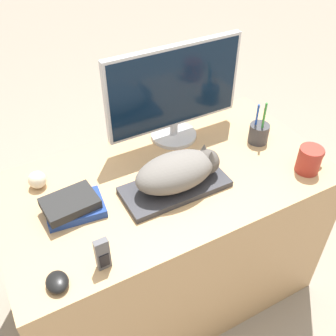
{
  "coord_description": "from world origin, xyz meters",
  "views": [
    {
      "loc": [
        -0.54,
        -0.67,
        1.79
      ],
      "look_at": [
        0.0,
        0.34,
        0.81
      ],
      "focal_mm": 42.0,
      "sensor_mm": 36.0,
      "label": 1
    }
  ],
  "objects_px": {
    "phone": "(103,254)",
    "book_stack": "(72,206)",
    "monitor": "(174,91)",
    "pen_cup": "(259,133)",
    "cat": "(180,170)",
    "computer_mouse": "(57,282)",
    "baseball": "(37,180)",
    "keyboard": "(176,186)",
    "coffee_mug": "(310,160)"
  },
  "relations": [
    {
      "from": "computer_mouse",
      "to": "baseball",
      "type": "relative_size",
      "value": 1.21
    },
    {
      "from": "pen_cup",
      "to": "phone",
      "type": "distance_m",
      "value": 0.89
    },
    {
      "from": "coffee_mug",
      "to": "baseball",
      "type": "height_order",
      "value": "coffee_mug"
    },
    {
      "from": "monitor",
      "to": "phone",
      "type": "height_order",
      "value": "monitor"
    },
    {
      "from": "monitor",
      "to": "book_stack",
      "type": "height_order",
      "value": "monitor"
    },
    {
      "from": "keyboard",
      "to": "baseball",
      "type": "distance_m",
      "value": 0.53
    },
    {
      "from": "phone",
      "to": "cat",
      "type": "bearing_deg",
      "value": 27.37
    },
    {
      "from": "cat",
      "to": "coffee_mug",
      "type": "relative_size",
      "value": 2.61
    },
    {
      "from": "phone",
      "to": "monitor",
      "type": "bearing_deg",
      "value": 43.46
    },
    {
      "from": "keyboard",
      "to": "pen_cup",
      "type": "distance_m",
      "value": 0.48
    },
    {
      "from": "pen_cup",
      "to": "book_stack",
      "type": "distance_m",
      "value": 0.85
    },
    {
      "from": "cat",
      "to": "computer_mouse",
      "type": "relative_size",
      "value": 4.15
    },
    {
      "from": "baseball",
      "to": "keyboard",
      "type": "bearing_deg",
      "value": -29.98
    },
    {
      "from": "computer_mouse",
      "to": "coffee_mug",
      "type": "bearing_deg",
      "value": 2.35
    },
    {
      "from": "monitor",
      "to": "pen_cup",
      "type": "height_order",
      "value": "monitor"
    },
    {
      "from": "cat",
      "to": "monitor",
      "type": "relative_size",
      "value": 0.56
    },
    {
      "from": "computer_mouse",
      "to": "baseball",
      "type": "bearing_deg",
      "value": 82.43
    },
    {
      "from": "phone",
      "to": "book_stack",
      "type": "height_order",
      "value": "phone"
    },
    {
      "from": "cat",
      "to": "coffee_mug",
      "type": "height_order",
      "value": "cat"
    },
    {
      "from": "cat",
      "to": "book_stack",
      "type": "distance_m",
      "value": 0.41
    },
    {
      "from": "cat",
      "to": "baseball",
      "type": "bearing_deg",
      "value": 150.93
    },
    {
      "from": "coffee_mug",
      "to": "phone",
      "type": "distance_m",
      "value": 0.89
    },
    {
      "from": "phone",
      "to": "keyboard",
      "type": "bearing_deg",
      "value": 28.45
    },
    {
      "from": "monitor",
      "to": "phone",
      "type": "bearing_deg",
      "value": -136.54
    },
    {
      "from": "pen_cup",
      "to": "phone",
      "type": "height_order",
      "value": "pen_cup"
    },
    {
      "from": "monitor",
      "to": "phone",
      "type": "xyz_separation_m",
      "value": [
        -0.53,
        -0.5,
        -0.17
      ]
    },
    {
      "from": "keyboard",
      "to": "book_stack",
      "type": "distance_m",
      "value": 0.39
    },
    {
      "from": "keyboard",
      "to": "pen_cup",
      "type": "bearing_deg",
      "value": 11.51
    },
    {
      "from": "pen_cup",
      "to": "book_stack",
      "type": "xyz_separation_m",
      "value": [
        -0.85,
        -0.02,
        -0.02
      ]
    },
    {
      "from": "pen_cup",
      "to": "book_stack",
      "type": "bearing_deg",
      "value": -178.36
    },
    {
      "from": "keyboard",
      "to": "book_stack",
      "type": "bearing_deg",
      "value": 169.53
    },
    {
      "from": "monitor",
      "to": "baseball",
      "type": "distance_m",
      "value": 0.65
    },
    {
      "from": "coffee_mug",
      "to": "phone",
      "type": "height_order",
      "value": "phone"
    },
    {
      "from": "monitor",
      "to": "book_stack",
      "type": "distance_m",
      "value": 0.62
    },
    {
      "from": "baseball",
      "to": "book_stack",
      "type": "height_order",
      "value": "baseball"
    },
    {
      "from": "pen_cup",
      "to": "book_stack",
      "type": "height_order",
      "value": "pen_cup"
    },
    {
      "from": "cat",
      "to": "phone",
      "type": "xyz_separation_m",
      "value": [
        -0.39,
        -0.2,
        -0.03
      ]
    },
    {
      "from": "monitor",
      "to": "computer_mouse",
      "type": "distance_m",
      "value": 0.87
    },
    {
      "from": "computer_mouse",
      "to": "pen_cup",
      "type": "distance_m",
      "value": 1.03
    },
    {
      "from": "baseball",
      "to": "book_stack",
      "type": "distance_m",
      "value": 0.21
    },
    {
      "from": "book_stack",
      "to": "coffee_mug",
      "type": "bearing_deg",
      "value": -14.14
    },
    {
      "from": "monitor",
      "to": "pen_cup",
      "type": "bearing_deg",
      "value": -33.89
    },
    {
      "from": "cat",
      "to": "phone",
      "type": "distance_m",
      "value": 0.44
    },
    {
      "from": "monitor",
      "to": "baseball",
      "type": "xyz_separation_m",
      "value": [
        -0.62,
        -0.04,
        -0.2
      ]
    },
    {
      "from": "keyboard",
      "to": "phone",
      "type": "height_order",
      "value": "phone"
    },
    {
      "from": "computer_mouse",
      "to": "coffee_mug",
      "type": "height_order",
      "value": "coffee_mug"
    },
    {
      "from": "keyboard",
      "to": "cat",
      "type": "height_order",
      "value": "cat"
    },
    {
      "from": "cat",
      "to": "baseball",
      "type": "relative_size",
      "value": 5.01
    },
    {
      "from": "monitor",
      "to": "keyboard",
      "type": "bearing_deg",
      "value": -117.83
    },
    {
      "from": "book_stack",
      "to": "cat",
      "type": "bearing_deg",
      "value": -10.03
    }
  ]
}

